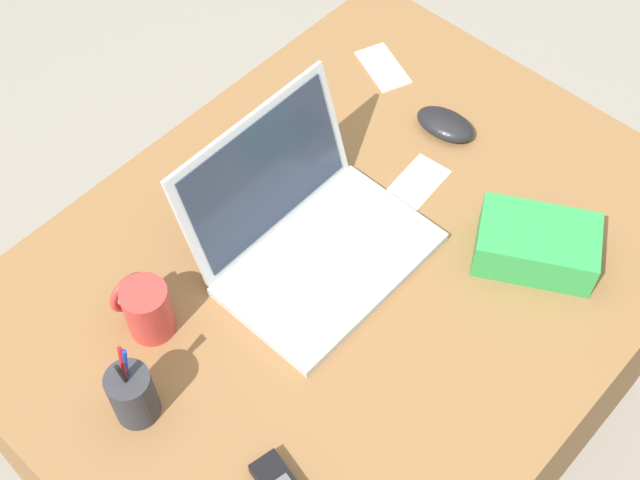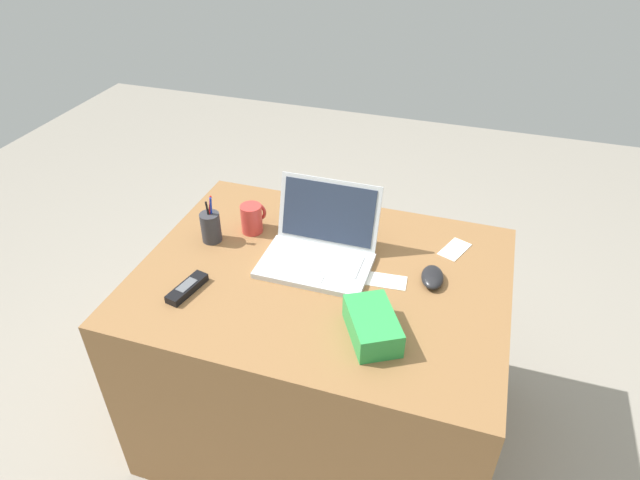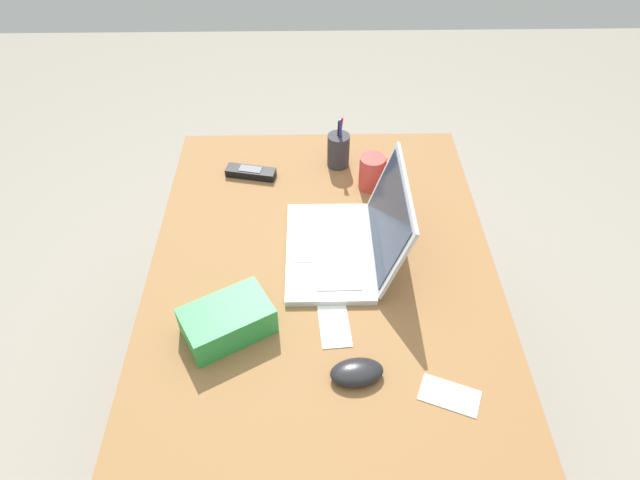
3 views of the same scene
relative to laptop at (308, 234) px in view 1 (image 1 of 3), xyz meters
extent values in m
plane|color=gray|center=(0.03, -0.07, -0.77)|extent=(6.00, 6.00, 0.00)
cube|color=olive|center=(0.03, -0.07, -0.41)|extent=(1.15, 0.87, 0.72)
cube|color=silver|center=(0.00, -0.05, -0.04)|extent=(0.35, 0.22, 0.02)
cube|color=silver|center=(0.00, -0.03, -0.03)|extent=(0.28, 0.11, 0.00)
cube|color=silver|center=(0.00, -0.12, -0.03)|extent=(0.10, 0.05, 0.00)
cube|color=silver|center=(0.00, 0.10, 0.07)|extent=(0.34, 0.07, 0.21)
cube|color=#283347|center=(0.00, 0.09, 0.08)|extent=(0.30, 0.06, 0.19)
ellipsoid|color=black|center=(0.36, 0.00, -0.03)|extent=(0.08, 0.12, 0.03)
cylinder|color=#C63833|center=(-0.27, 0.08, 0.00)|extent=(0.07, 0.07, 0.10)
torus|color=#C63833|center=(-0.27, 0.12, 0.01)|extent=(0.07, 0.01, 0.07)
cylinder|color=#333338|center=(-0.38, -0.01, 0.01)|extent=(0.07, 0.07, 0.10)
cylinder|color=#1933B2|center=(-0.38, 0.00, 0.05)|extent=(0.02, 0.02, 0.15)
cylinder|color=black|center=(-0.38, -0.01, 0.04)|extent=(0.02, 0.01, 0.13)
cylinder|color=red|center=(-0.38, -0.01, 0.05)|extent=(0.03, 0.02, 0.15)
cube|color=green|center=(0.24, -0.28, -0.01)|extent=(0.20, 0.23, 0.08)
cube|color=white|center=(0.41, 0.19, -0.05)|extent=(0.11, 0.14, 0.00)
cube|color=white|center=(0.22, -0.04, -0.05)|extent=(0.14, 0.08, 0.00)
camera|label=1|loc=(-0.59, -0.57, 1.17)|focal=49.46mm
camera|label=2|loc=(0.43, -1.33, 1.03)|focal=30.53mm
camera|label=3|loc=(0.99, -0.09, 0.98)|focal=31.04mm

